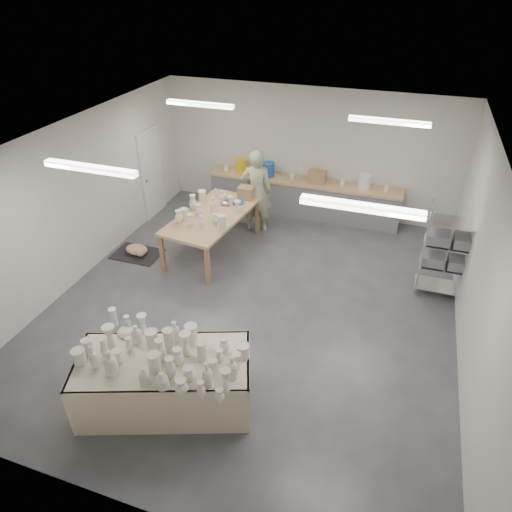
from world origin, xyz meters
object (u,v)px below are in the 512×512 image
(drying_table, at_px, (165,379))
(potter, at_px, (256,191))
(work_table, at_px, (214,213))
(red_stool, at_px, (260,212))

(drying_table, bearing_deg, potter, 74.98)
(work_table, bearing_deg, red_stool, 74.63)
(work_table, relative_size, red_stool, 6.19)
(work_table, distance_m, red_stool, 1.60)
(work_table, height_order, potter, potter)
(drying_table, distance_m, potter, 5.18)
(drying_table, xyz_separation_m, work_table, (-0.98, 4.02, 0.42))
(drying_table, xyz_separation_m, potter, (-0.42, 5.14, 0.51))
(drying_table, relative_size, red_stool, 6.41)
(work_table, bearing_deg, potter, 70.00)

